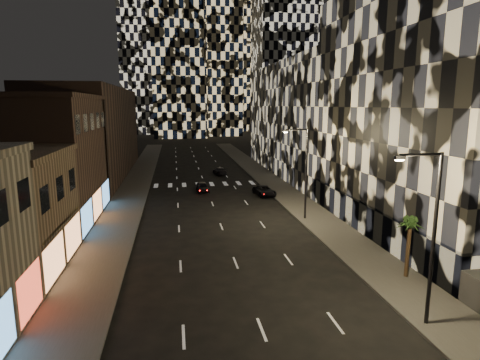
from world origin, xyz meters
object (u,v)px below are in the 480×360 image
object	(u,v)px
car_dark_oncoming	(220,171)
streetlight_near	(430,228)
car_dark_rightlane	(264,191)
car_dark_midlane	(202,187)
streetlight_far	(304,167)
palm_tree	(410,227)

from	to	relation	value
car_dark_oncoming	streetlight_near	bearing A→B (deg)	88.96
car_dark_rightlane	streetlight_near	bearing A→B (deg)	-93.29
car_dark_midlane	car_dark_rightlane	distance (m)	8.42
streetlight_near	car_dark_oncoming	distance (m)	48.35
car_dark_midlane	streetlight_near	bearing A→B (deg)	-77.77
streetlight_near	car_dark_rightlane	world-z (taller)	streetlight_near
streetlight_far	car_dark_rightlane	distance (m)	12.39
streetlight_near	car_dark_oncoming	bearing A→B (deg)	96.26
car_dark_rightlane	palm_tree	size ratio (longest dim) A/B	1.09
car_dark_midlane	car_dark_oncoming	distance (m)	13.54
streetlight_far	palm_tree	distance (m)	14.78
palm_tree	car_dark_midlane	bearing A→B (deg)	111.48
streetlight_far	car_dark_rightlane	size ratio (longest dim) A/B	2.00
car_dark_oncoming	car_dark_rightlane	distance (m)	16.91
streetlight_far	car_dark_rightlane	bearing A→B (deg)	96.97
car_dark_oncoming	palm_tree	xyz separation A→B (m)	(7.72, -42.29, 2.94)
streetlight_near	streetlight_far	world-z (taller)	same
car_dark_midlane	palm_tree	world-z (taller)	palm_tree
car_dark_oncoming	palm_tree	world-z (taller)	palm_tree
car_dark_midlane	streetlight_far	bearing A→B (deg)	-60.95
car_dark_midlane	palm_tree	distance (m)	31.62
streetlight_near	car_dark_rightlane	distance (m)	31.75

